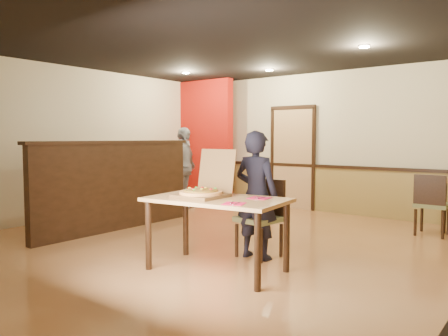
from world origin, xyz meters
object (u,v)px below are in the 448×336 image
at_px(diner_chair, 263,214).
at_px(pizza_box, 204,191).
at_px(diner, 256,195).
at_px(side_chair_left, 432,202).
at_px(passerby, 183,168).
at_px(main_table, 217,208).

bearing_deg(diner_chair, pizza_box, -98.81).
bearing_deg(diner, side_chair_left, -120.88).
bearing_deg(pizza_box, side_chair_left, 61.69).
xyz_separation_m(passerby, pizza_box, (3.15, -3.03, 0.03)).
xyz_separation_m(main_table, passerby, (-3.32, 3.02, 0.15)).
relative_size(diner_chair, side_chair_left, 1.03).
bearing_deg(passerby, diner_chair, -139.44).
bearing_deg(main_table, diner_chair, 78.64).
distance_m(main_table, diner_chair, 0.87).
xyz_separation_m(side_chair_left, diner, (-1.43, -2.65, 0.27)).
bearing_deg(side_chair_left, diner, 61.83).
xyz_separation_m(diner, pizza_box, (-0.24, -0.71, 0.10)).
bearing_deg(diner_chair, main_table, -87.68).
height_order(diner_chair, diner, diner).
distance_m(diner_chair, passerby, 4.04).
bearing_deg(main_table, passerby, 130.92).
distance_m(diner_chair, side_chair_left, 2.88).
height_order(main_table, diner, diner).
relative_size(side_chair_left, passerby, 0.55).
bearing_deg(main_table, diner, 77.58).
bearing_deg(pizza_box, diner, 69.28).
bearing_deg(passerby, main_table, -149.03).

